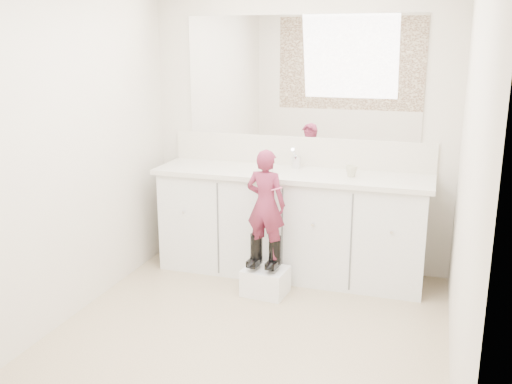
% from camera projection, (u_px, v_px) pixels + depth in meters
% --- Properties ---
extents(floor, '(3.00, 3.00, 0.00)m').
position_uv_depth(floor, '(244.00, 341.00, 3.79)').
color(floor, '#8B735B').
rests_on(floor, ground).
extents(wall_back, '(2.60, 0.00, 2.60)m').
position_uv_depth(wall_back, '(300.00, 130.00, 4.86)').
color(wall_back, beige).
rests_on(wall_back, floor).
extents(wall_front, '(2.60, 0.00, 2.60)m').
position_uv_depth(wall_front, '(110.00, 244.00, 2.10)').
color(wall_front, beige).
rests_on(wall_front, floor).
extents(wall_left, '(0.00, 3.00, 3.00)m').
position_uv_depth(wall_left, '(62.00, 152.00, 3.87)').
color(wall_left, beige).
rests_on(wall_left, floor).
extents(wall_right, '(0.00, 3.00, 3.00)m').
position_uv_depth(wall_right, '(469.00, 179.00, 3.10)').
color(wall_right, beige).
rests_on(wall_right, floor).
extents(vanity_cabinet, '(2.20, 0.55, 0.85)m').
position_uv_depth(vanity_cabinet, '(291.00, 225.00, 4.81)').
color(vanity_cabinet, silver).
rests_on(vanity_cabinet, floor).
extents(countertop, '(2.28, 0.58, 0.04)m').
position_uv_depth(countertop, '(291.00, 174.00, 4.68)').
color(countertop, beige).
rests_on(countertop, vanity_cabinet).
extents(backsplash, '(2.28, 0.03, 0.25)m').
position_uv_depth(backsplash, '(299.00, 151.00, 4.90)').
color(backsplash, beige).
rests_on(backsplash, countertop).
extents(mirror, '(2.00, 0.02, 1.00)m').
position_uv_depth(mirror, '(301.00, 77.00, 4.74)').
color(mirror, white).
rests_on(mirror, wall_back).
extents(dot_panel, '(2.00, 0.01, 1.20)m').
position_uv_depth(dot_panel, '(103.00, 122.00, 1.99)').
color(dot_panel, '#472819').
rests_on(dot_panel, wall_front).
extents(faucet, '(0.08, 0.08, 0.10)m').
position_uv_depth(faucet, '(296.00, 162.00, 4.81)').
color(faucet, silver).
rests_on(faucet, countertop).
extents(cup, '(0.10, 0.10, 0.09)m').
position_uv_depth(cup, '(351.00, 171.00, 4.50)').
color(cup, beige).
rests_on(cup, countertop).
extents(soap_bottle, '(0.10, 0.10, 0.16)m').
position_uv_depth(soap_bottle, '(267.00, 162.00, 4.68)').
color(soap_bottle, beige).
rests_on(soap_bottle, countertop).
extents(step_stool, '(0.35, 0.30, 0.21)m').
position_uv_depth(step_stool, '(265.00, 281.00, 4.47)').
color(step_stool, white).
rests_on(step_stool, floor).
extents(boot_left, '(0.12, 0.19, 0.27)m').
position_uv_depth(boot_left, '(256.00, 251.00, 4.43)').
color(boot_left, black).
rests_on(boot_left, step_stool).
extents(boot_right, '(0.12, 0.19, 0.27)m').
position_uv_depth(boot_right, '(275.00, 253.00, 4.39)').
color(boot_right, black).
rests_on(boot_right, step_stool).
extents(toddler, '(0.33, 0.23, 0.85)m').
position_uv_depth(toddler, '(266.00, 204.00, 4.31)').
color(toddler, '#B53766').
rests_on(toddler, step_stool).
extents(toothbrush, '(0.14, 0.02, 0.06)m').
position_uv_depth(toothbrush, '(274.00, 190.00, 4.23)').
color(toothbrush, '#EF5D8C').
rests_on(toothbrush, toddler).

